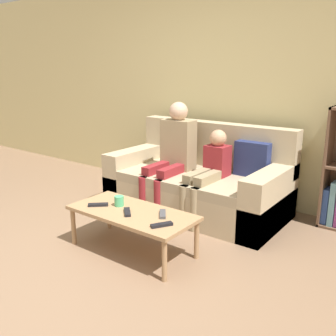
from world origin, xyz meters
The scene contains 11 objects.
ground_plane centered at (0.00, 0.00, 0.00)m, with size 22.00×22.00×0.00m, color #84664C.
wall_back centered at (0.00, 2.37, 1.30)m, with size 12.00×0.06×2.60m.
couch centered at (0.15, 1.76, 0.30)m, with size 1.89×0.96×0.93m.
coffee_table centered at (0.23, 0.60, 0.33)m, with size 1.09×0.51×0.36m.
person_adult centered at (-0.12, 1.66, 0.67)m, with size 0.36×0.66×1.16m.
person_child centered at (0.37, 1.60, 0.52)m, with size 0.24×0.65×0.91m.
cup_near centered at (0.06, 0.62, 0.41)m, with size 0.08×0.08×0.09m.
tv_remote_0 centered at (0.23, 0.54, 0.37)m, with size 0.16×0.15×0.02m.
tv_remote_1 centered at (0.49, 0.68, 0.37)m, with size 0.14×0.16×0.02m.
tv_remote_2 centered at (-0.09, 0.51, 0.37)m, with size 0.16×0.15×0.02m.
tv_remote_3 centered at (0.62, 0.50, 0.37)m, with size 0.13×0.17×0.02m.
Camera 1 is at (2.22, -1.55, 1.52)m, focal length 40.00 mm.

